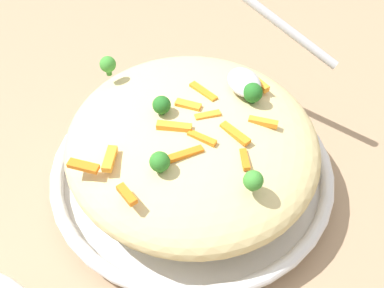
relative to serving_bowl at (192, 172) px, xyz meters
name	(u,v)px	position (x,y,z in m)	size (l,w,h in m)	color
ground_plane	(192,181)	(0.00, 0.00, -0.02)	(2.40, 2.40, 0.00)	#9E7F60
serving_bowl	(192,172)	(0.00, 0.00, 0.00)	(0.38, 0.38, 0.04)	silver
pasta_mound	(192,142)	(0.00, 0.00, 0.06)	(0.33, 0.32, 0.10)	#DBC689
carrot_piece_0	(110,159)	(-0.04, 0.11, 0.10)	(0.03, 0.01, 0.01)	orange
carrot_piece_1	(188,105)	(0.02, 0.00, 0.11)	(0.03, 0.01, 0.01)	orange
carrot_piece_2	(260,84)	(0.03, -0.10, 0.10)	(0.03, 0.01, 0.01)	orange
carrot_piece_3	(186,154)	(-0.06, 0.02, 0.11)	(0.04, 0.01, 0.01)	orange
carrot_piece_4	(208,116)	(-0.01, -0.02, 0.11)	(0.03, 0.01, 0.01)	orange
carrot_piece_5	(201,138)	(-0.04, 0.00, 0.11)	(0.04, 0.01, 0.01)	orange
carrot_piece_6	(203,92)	(0.04, -0.03, 0.11)	(0.04, 0.01, 0.01)	orange
carrot_piece_7	(174,127)	(-0.01, 0.03, 0.11)	(0.04, 0.01, 0.01)	orange
carrot_piece_8	(235,133)	(-0.04, -0.04, 0.11)	(0.04, 0.01, 0.01)	orange
carrot_piece_9	(83,166)	(-0.04, 0.14, 0.10)	(0.04, 0.01, 0.01)	orange
carrot_piece_10	(127,195)	(-0.09, 0.10, 0.10)	(0.03, 0.01, 0.01)	orange
carrot_piece_11	(245,159)	(-0.08, -0.04, 0.10)	(0.03, 0.01, 0.01)	orange
carrot_piece_12	(263,122)	(-0.03, -0.08, 0.10)	(0.03, 0.01, 0.01)	orange
broccoli_floret_0	(253,181)	(-0.12, -0.03, 0.11)	(0.02, 0.02, 0.02)	#377928
broccoli_floret_1	(253,93)	(0.01, -0.08, 0.11)	(0.02, 0.02, 0.03)	#205B1C
broccoli_floret_2	(162,105)	(0.01, 0.03, 0.12)	(0.02, 0.02, 0.03)	#205B1C
broccoli_floret_3	(160,162)	(-0.07, 0.06, 0.11)	(0.02, 0.02, 0.03)	#296820
broccoli_floret_4	(108,65)	(0.11, 0.08, 0.12)	(0.02, 0.02, 0.03)	#377928
serving_spoon	(258,57)	(0.06, -0.10, 0.13)	(0.16, 0.15, 0.09)	#B7B7BC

